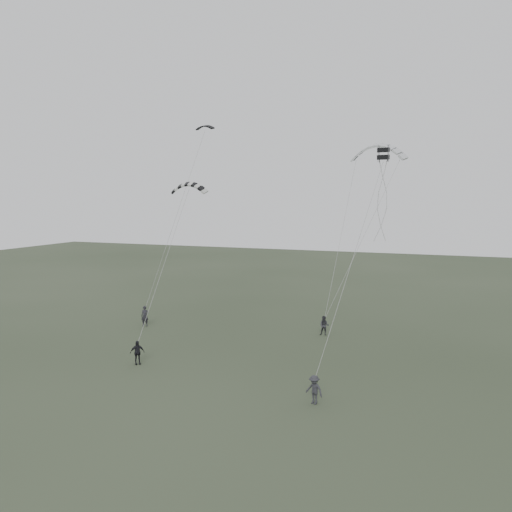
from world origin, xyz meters
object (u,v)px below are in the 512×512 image
(flyer_right, at_px, (324,326))
(kite_pale_large, at_px, (378,145))
(flyer_far, at_px, (314,390))
(kite_box, at_px, (383,154))
(flyer_left, at_px, (145,316))
(kite_striped, at_px, (189,184))
(kite_dark_small, at_px, (205,126))
(flyer_center, at_px, (137,352))

(flyer_right, xyz_separation_m, kite_pale_large, (2.99, 5.08, 13.76))
(flyer_far, bearing_deg, kite_box, 96.46)
(flyer_left, relative_size, flyer_right, 1.12)
(flyer_far, xyz_separation_m, kite_striped, (-12.18, 9.84, 10.61))
(flyer_right, xyz_separation_m, flyer_far, (2.39, -12.69, 0.00))
(kite_pale_large, bearing_deg, kite_box, -72.48)
(flyer_left, xyz_separation_m, flyer_far, (16.59, -10.26, -0.09))
(kite_box, bearing_deg, flyer_right, 139.84)
(flyer_left, relative_size, flyer_far, 1.12)
(kite_pale_large, height_order, kite_striped, kite_pale_large)
(flyer_far, relative_size, kite_striped, 0.55)
(kite_dark_small, bearing_deg, kite_box, -15.01)
(flyer_left, distance_m, kite_dark_small, 16.44)
(kite_pale_large, bearing_deg, kite_dark_small, -158.91)
(kite_dark_small, relative_size, kite_box, 2.20)
(flyer_far, xyz_separation_m, kite_dark_small, (-13.19, 14.69, 15.55))
(kite_striped, xyz_separation_m, kite_box, (14.29, -1.47, 1.66))
(flyer_right, bearing_deg, kite_striped, -166.52)
(kite_pale_large, bearing_deg, flyer_left, -147.93)
(flyer_far, relative_size, kite_dark_small, 0.92)
(kite_pale_large, height_order, kite_box, kite_pale_large)
(kite_pale_large, distance_m, kite_box, 9.64)
(flyer_right, xyz_separation_m, kite_box, (4.49, -4.32, 12.28))
(flyer_center, distance_m, flyer_far, 11.96)
(flyer_left, xyz_separation_m, kite_dark_small, (3.40, 4.43, 15.46))
(flyer_left, xyz_separation_m, flyer_center, (4.80, -8.22, -0.08))
(flyer_center, height_order, flyer_far, flyer_center)
(flyer_center, xyz_separation_m, kite_box, (13.90, 6.34, 12.27))
(flyer_far, height_order, kite_striped, kite_striped)
(kite_dark_small, height_order, kite_pale_large, kite_dark_small)
(kite_dark_small, height_order, kite_striped, kite_dark_small)
(kite_dark_small, relative_size, kite_pale_large, 0.36)
(flyer_far, height_order, kite_dark_small, kite_dark_small)
(kite_box, bearing_deg, flyer_left, 177.95)
(flyer_center, relative_size, kite_dark_small, 0.94)
(flyer_center, xyz_separation_m, flyer_far, (11.79, -2.04, -0.01))
(kite_box, bearing_deg, flyer_far, -100.43)
(flyer_left, distance_m, flyer_center, 9.52)
(flyer_left, height_order, flyer_center, flyer_left)
(flyer_far, bearing_deg, flyer_left, 168.85)
(flyer_center, relative_size, flyer_far, 1.01)
(flyer_left, xyz_separation_m, flyer_right, (14.21, 2.44, -0.09))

